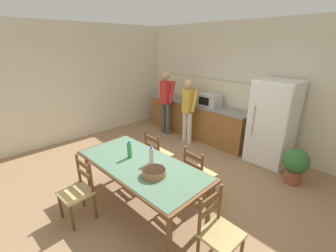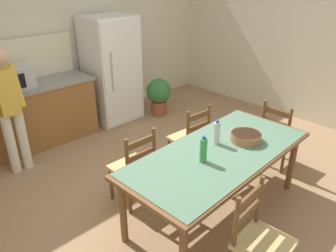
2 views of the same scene
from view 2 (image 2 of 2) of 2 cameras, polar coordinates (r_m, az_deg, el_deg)
ground_plane at (r=3.98m, az=-0.73°, el=-11.50°), size 8.32×8.32×0.00m
wall_back at (r=5.51m, az=-20.72°, el=14.12°), size 6.52×0.12×2.90m
wall_right at (r=5.97m, az=23.45°, el=14.47°), size 0.12×5.20×2.90m
refrigerator at (r=5.64m, az=-9.80°, el=9.58°), size 0.79×0.73×1.75m
microwave at (r=4.93m, az=-25.52°, el=7.46°), size 0.50×0.39×0.30m
dining_table at (r=3.36m, az=8.83°, el=-5.44°), size 2.15×1.03×0.76m
bottle_near_centre at (r=3.07m, az=6.18°, el=-4.15°), size 0.07×0.07×0.27m
bottle_off_centre at (r=3.40m, az=8.48°, el=-1.20°), size 0.07×0.07×0.27m
serving_bowl at (r=3.54m, az=13.42°, el=-1.82°), size 0.32×0.32×0.09m
chair_side_far_left at (r=3.63m, az=-5.91°, el=-7.22°), size 0.42×0.40×0.91m
chair_head_end at (r=4.53m, az=18.68°, el=-1.51°), size 0.41×0.43×0.91m
chair_side_near_left at (r=2.87m, az=15.68°, el=-18.71°), size 0.45×0.43×0.91m
chair_side_far_right at (r=4.21m, az=3.92°, el=-2.18°), size 0.44×0.42×0.91m
person_at_counter at (r=4.44m, az=-26.01°, el=3.22°), size 0.40×0.28×1.61m
potted_plant at (r=5.86m, az=-1.60°, el=5.54°), size 0.44×0.44×0.67m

